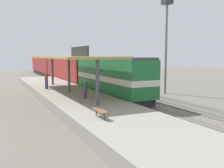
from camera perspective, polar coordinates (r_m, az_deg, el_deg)
The scene contains 12 objects.
ground_plane at distance 30.26m, azimuth 2.68°, elevation -2.73°, with size 120.00×120.00×0.00m, color #666056.
track_near at distance 29.38m, azimuth -0.77°, elevation -2.94°, with size 3.20×110.00×0.16m.
track_far at distance 31.54m, azimuth 6.85°, elevation -2.34°, with size 3.20×110.00×0.16m.
platform at distance 27.74m, azimuth -9.46°, elevation -2.70°, with size 6.00×44.00×0.90m, color gray.
station_canopy at distance 27.31m, azimuth -9.56°, elevation 5.76°, with size 5.20×18.00×4.70m.
platform_bench at distance 16.08m, azimuth -2.67°, elevation -5.98°, with size 0.44×1.70×0.50m.
locomotive at distance 28.51m, azimuth -0.24°, elevation 1.60°, with size 2.93×14.43×4.44m.
passenger_carriage_front at distance 45.42m, azimuth -9.93°, elevation 3.16°, with size 2.90×20.00×4.24m.
passenger_carriage_rear at distance 65.69m, azimuth -14.78°, elevation 4.00°, with size 2.90×20.00×4.24m.
light_mast at distance 33.05m, azimuth 12.05°, elevation 12.51°, with size 1.10×1.10×11.70m.
person_waiting at distance 23.28m, azimuth -5.96°, elevation -0.89°, with size 0.34×0.34×1.71m.
person_walking at distance 30.89m, azimuth -14.39°, elevation 0.73°, with size 0.34×0.34×1.71m.
Camera 1 is at (-12.04, -26.37, 4.78)m, focal length 41.09 mm.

